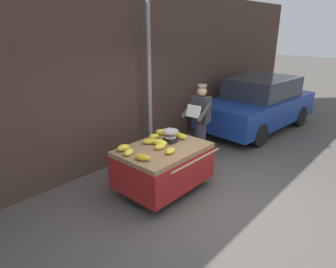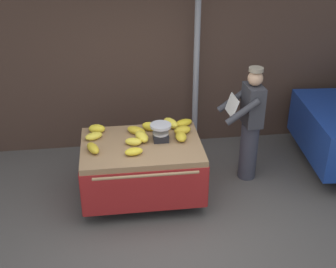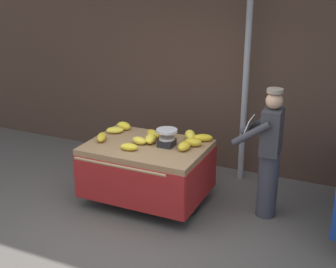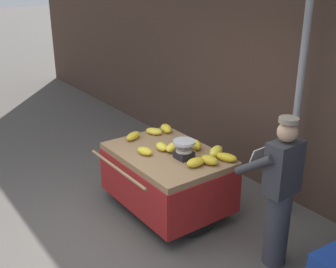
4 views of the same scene
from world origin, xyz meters
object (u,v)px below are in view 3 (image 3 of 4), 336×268
object	(u,v)px
banana_bunch_4	(153,134)
banana_bunch_9	(203,138)
banana_bunch_3	(115,130)
street_pole	(246,70)
banana_bunch_5	(184,146)
banana_cart	(147,160)
banana_bunch_2	(129,147)
banana_bunch_10	(102,137)
banana_bunch_7	(193,142)
vendor_person	(269,153)
banana_bunch_8	(168,133)
banana_bunch_0	(190,135)
banana_bunch_6	(139,141)
weighing_scale	(167,138)
banana_bunch_1	(151,138)
banana_bunch_11	(124,126)

from	to	relation	value
banana_bunch_4	banana_bunch_9	size ratio (longest dim) A/B	1.06
banana_bunch_3	street_pole	bearing A→B (deg)	34.24
banana_bunch_5	banana_bunch_9	world-z (taller)	banana_bunch_5
banana_cart	banana_bunch_3	bearing A→B (deg)	160.85
banana_bunch_2	banana_bunch_5	xyz separation A→B (m)	(0.65, 0.30, 0.01)
banana_cart	banana_bunch_4	world-z (taller)	banana_bunch_4
banana_bunch_3	banana_bunch_10	distance (m)	0.34
banana_bunch_7	vendor_person	size ratio (longest dim) A/B	0.14
street_pole	banana_bunch_8	size ratio (longest dim) A/B	15.90
banana_bunch_3	banana_bunch_2	bearing A→B (deg)	-43.79
banana_bunch_10	banana_bunch_5	bearing A→B (deg)	8.04
banana_bunch_4	vendor_person	world-z (taller)	vendor_person
street_pole	banana_bunch_8	distance (m)	1.46
banana_bunch_0	banana_bunch_10	size ratio (longest dim) A/B	1.05
street_pole	banana_bunch_10	distance (m)	2.26
banana_bunch_9	banana_bunch_3	bearing A→B (deg)	-169.67
banana_bunch_0	banana_bunch_5	xyz separation A→B (m)	(0.08, -0.40, -0.01)
banana_bunch_2	banana_bunch_6	bearing A→B (deg)	87.44
banana_bunch_3	banana_bunch_8	size ratio (longest dim) A/B	1.15
vendor_person	banana_cart	bearing A→B (deg)	-168.10
banana_bunch_8	banana_bunch_5	bearing A→B (deg)	-40.16
banana_bunch_4	banana_bunch_10	size ratio (longest dim) A/B	1.05
banana_cart	banana_bunch_2	world-z (taller)	banana_bunch_2
banana_bunch_0	banana_bunch_3	xyz separation A→B (m)	(-1.07, -0.22, -0.02)
banana_bunch_4	banana_bunch_5	world-z (taller)	banana_bunch_5
banana_bunch_4	banana_bunch_0	bearing A→B (deg)	16.61
street_pole	weighing_scale	xyz separation A→B (m)	(-0.69, -1.22, -0.72)
banana_bunch_10	banana_bunch_1	bearing A→B (deg)	19.52
banana_bunch_5	banana_bunch_0	bearing A→B (deg)	101.52
banana_bunch_8	banana_bunch_6	bearing A→B (deg)	-123.06
weighing_scale	banana_bunch_3	xyz separation A→B (m)	(-0.89, 0.15, -0.07)
weighing_scale	banana_bunch_6	world-z (taller)	weighing_scale
street_pole	vendor_person	size ratio (longest dim) A/B	1.97
banana_bunch_5	banana_bunch_2	bearing A→B (deg)	-154.84
banana_bunch_4	vendor_person	size ratio (longest dim) A/B	0.17
street_pole	banana_cart	bearing A→B (deg)	-126.62
banana_cart	banana_bunch_7	size ratio (longest dim) A/B	6.68
banana_bunch_9	banana_bunch_11	size ratio (longest dim) A/B	1.18
banana_bunch_8	banana_bunch_7	bearing A→B (deg)	-19.08
banana_bunch_5	banana_bunch_6	world-z (taller)	banana_bunch_5
banana_cart	banana_bunch_8	world-z (taller)	banana_bunch_8
banana_bunch_2	banana_bunch_8	size ratio (longest dim) A/B	1.09
banana_bunch_8	banana_bunch_1	bearing A→B (deg)	-115.90
banana_bunch_3	banana_bunch_4	xyz separation A→B (m)	(0.58, 0.07, 0.01)
banana_bunch_9	banana_bunch_1	bearing A→B (deg)	-150.84
banana_bunch_1	banana_bunch_7	xyz separation A→B (m)	(0.57, 0.11, -0.00)
banana_cart	banana_bunch_2	bearing A→B (deg)	-113.05
banana_bunch_0	banana_bunch_10	bearing A→B (deg)	-152.35
banana_bunch_4	banana_bunch_10	bearing A→B (deg)	-144.41
banana_bunch_5	vendor_person	size ratio (longest dim) A/B	0.14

